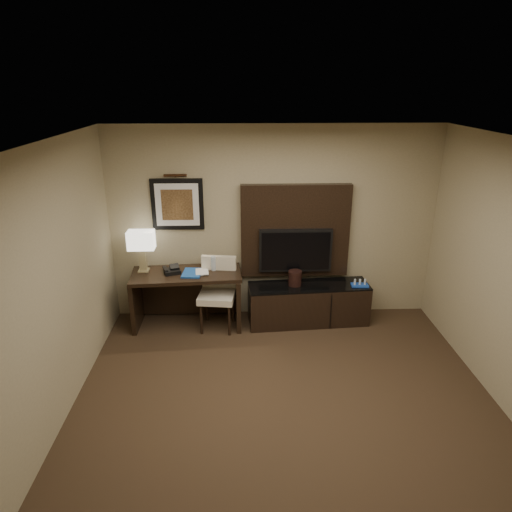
{
  "coord_description": "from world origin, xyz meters",
  "views": [
    {
      "loc": [
        -0.45,
        -3.54,
        3.19
      ],
      "look_at": [
        -0.26,
        1.8,
        1.15
      ],
      "focal_mm": 32.0,
      "sensor_mm": 36.0,
      "label": 1
    }
  ],
  "objects_px": {
    "desk": "(188,299)",
    "water_bottle": "(213,263)",
    "desk_chair": "(217,295)",
    "desk_phone": "(172,269)",
    "minibar_tray": "(360,283)",
    "ice_bucket": "(295,278)",
    "credenza": "(308,304)",
    "tv": "(295,250)",
    "table_lamp": "(142,251)"
  },
  "relations": [
    {
      "from": "desk_chair",
      "to": "table_lamp",
      "type": "relative_size",
      "value": 1.72
    },
    {
      "from": "desk_phone",
      "to": "tv",
      "type": "bearing_deg",
      "value": -12.81
    },
    {
      "from": "tv",
      "to": "desk_chair",
      "type": "xyz_separation_m",
      "value": [
        -1.08,
        -0.29,
        -0.53
      ]
    },
    {
      "from": "ice_bucket",
      "to": "minibar_tray",
      "type": "distance_m",
      "value": 0.89
    },
    {
      "from": "tv",
      "to": "desk_phone",
      "type": "relative_size",
      "value": 4.78
    },
    {
      "from": "tv",
      "to": "water_bottle",
      "type": "distance_m",
      "value": 1.14
    },
    {
      "from": "desk",
      "to": "minibar_tray",
      "type": "xyz_separation_m",
      "value": [
        2.37,
        -0.04,
        0.22
      ]
    },
    {
      "from": "tv",
      "to": "table_lamp",
      "type": "distance_m",
      "value": 2.08
    },
    {
      "from": "water_bottle",
      "to": "ice_bucket",
      "type": "height_order",
      "value": "water_bottle"
    },
    {
      "from": "credenza",
      "to": "desk_chair",
      "type": "bearing_deg",
      "value": -179.1
    },
    {
      "from": "desk",
      "to": "water_bottle",
      "type": "height_order",
      "value": "water_bottle"
    },
    {
      "from": "minibar_tray",
      "to": "water_bottle",
      "type": "bearing_deg",
      "value": 176.56
    },
    {
      "from": "credenza",
      "to": "table_lamp",
      "type": "relative_size",
      "value": 2.89
    },
    {
      "from": "table_lamp",
      "to": "desk_phone",
      "type": "xyz_separation_m",
      "value": [
        0.39,
        -0.09,
        -0.24
      ]
    },
    {
      "from": "credenza",
      "to": "water_bottle",
      "type": "xyz_separation_m",
      "value": [
        -1.31,
        0.07,
        0.6
      ]
    },
    {
      "from": "desk_chair",
      "to": "minibar_tray",
      "type": "xyz_separation_m",
      "value": [
        1.96,
        0.07,
        0.12
      ]
    },
    {
      "from": "desk",
      "to": "desk_chair",
      "type": "height_order",
      "value": "desk_chair"
    },
    {
      "from": "water_bottle",
      "to": "desk_chair",
      "type": "bearing_deg",
      "value": -76.24
    },
    {
      "from": "water_bottle",
      "to": "minibar_tray",
      "type": "bearing_deg",
      "value": -3.44
    },
    {
      "from": "credenza",
      "to": "water_bottle",
      "type": "bearing_deg",
      "value": 172.6
    },
    {
      "from": "tv",
      "to": "water_bottle",
      "type": "relative_size",
      "value": 5.09
    },
    {
      "from": "desk_chair",
      "to": "credenza",
      "type": "bearing_deg",
      "value": 12.55
    },
    {
      "from": "credenza",
      "to": "ice_bucket",
      "type": "height_order",
      "value": "ice_bucket"
    },
    {
      "from": "desk_chair",
      "to": "water_bottle",
      "type": "relative_size",
      "value": 5.02
    },
    {
      "from": "credenza",
      "to": "tv",
      "type": "distance_m",
      "value": 0.78
    },
    {
      "from": "tv",
      "to": "water_bottle",
      "type": "height_order",
      "value": "tv"
    },
    {
      "from": "table_lamp",
      "to": "minibar_tray",
      "type": "bearing_deg",
      "value": -2.43
    },
    {
      "from": "water_bottle",
      "to": "tv",
      "type": "bearing_deg",
      "value": 5.5
    },
    {
      "from": "water_bottle",
      "to": "credenza",
      "type": "bearing_deg",
      "value": -3.2
    },
    {
      "from": "tv",
      "to": "minibar_tray",
      "type": "bearing_deg",
      "value": -14.69
    },
    {
      "from": "tv",
      "to": "credenza",
      "type": "bearing_deg",
      "value": -44.86
    },
    {
      "from": "desk_chair",
      "to": "desk_phone",
      "type": "height_order",
      "value": "desk_chair"
    },
    {
      "from": "credenza",
      "to": "ice_bucket",
      "type": "relative_size",
      "value": 8.05
    },
    {
      "from": "tv",
      "to": "table_lamp",
      "type": "xyz_separation_m",
      "value": [
        -2.08,
        -0.1,
        0.05
      ]
    },
    {
      "from": "minibar_tray",
      "to": "tv",
      "type": "bearing_deg",
      "value": 165.31
    },
    {
      "from": "tv",
      "to": "ice_bucket",
      "type": "xyz_separation_m",
      "value": [
        -0.02,
        -0.17,
        -0.34
      ]
    },
    {
      "from": "desk_phone",
      "to": "water_bottle",
      "type": "distance_m",
      "value": 0.56
    },
    {
      "from": "desk_chair",
      "to": "water_bottle",
      "type": "height_order",
      "value": "desk_chair"
    },
    {
      "from": "desk",
      "to": "desk_phone",
      "type": "bearing_deg",
      "value": 175.77
    },
    {
      "from": "credenza",
      "to": "ice_bucket",
      "type": "distance_m",
      "value": 0.44
    },
    {
      "from": "tv",
      "to": "desk",
      "type": "bearing_deg",
      "value": -172.75
    },
    {
      "from": "credenza",
      "to": "water_bottle",
      "type": "relative_size",
      "value": 8.46
    },
    {
      "from": "desk",
      "to": "ice_bucket",
      "type": "relative_size",
      "value": 7.11
    },
    {
      "from": "water_bottle",
      "to": "minibar_tray",
      "type": "distance_m",
      "value": 2.02
    },
    {
      "from": "credenza",
      "to": "table_lamp",
      "type": "distance_m",
      "value": 2.39
    },
    {
      "from": "desk",
      "to": "water_bottle",
      "type": "relative_size",
      "value": 7.47
    },
    {
      "from": "minibar_tray",
      "to": "desk_chair",
      "type": "bearing_deg",
      "value": -178.08
    },
    {
      "from": "table_lamp",
      "to": "ice_bucket",
      "type": "bearing_deg",
      "value": -1.74
    },
    {
      "from": "desk_phone",
      "to": "ice_bucket",
      "type": "relative_size",
      "value": 1.01
    },
    {
      "from": "credenza",
      "to": "minibar_tray",
      "type": "xyz_separation_m",
      "value": [
        0.69,
        -0.05,
        0.33
      ]
    }
  ]
}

